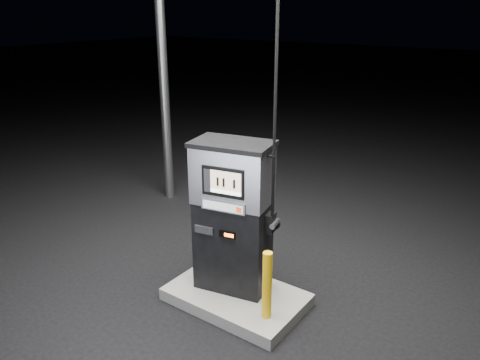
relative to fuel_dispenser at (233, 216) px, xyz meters
The scene contains 5 objects.
ground 1.10m from the fuel_dispenser, 40.39° to the right, with size 80.00×80.00×0.00m, color black.
pump_island 1.02m from the fuel_dispenser, 40.39° to the right, with size 1.60×1.00×0.15m, color slate.
fuel_dispenser is the anchor object (origin of this frame).
bollard_left 0.70m from the fuel_dispenser, behind, with size 0.10×0.10×0.77m, color yellow.
bollard_right 0.90m from the fuel_dispenser, 23.60° to the right, with size 0.11×0.11×0.80m, color yellow.
Camera 1 is at (2.83, -3.88, 3.36)m, focal length 35.00 mm.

